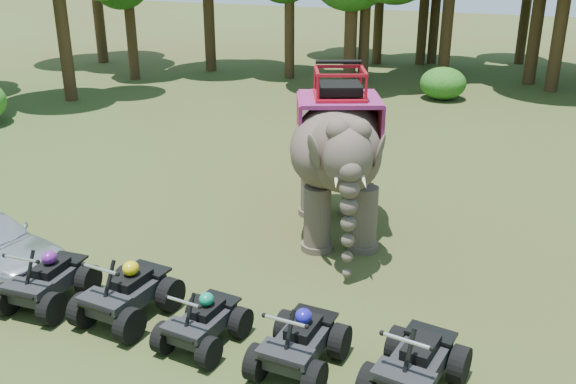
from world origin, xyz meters
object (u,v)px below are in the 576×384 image
atv_0 (46,274)px  atv_4 (417,355)px  elephant (338,152)px  atv_1 (126,286)px  atv_2 (203,315)px  atv_3 (300,335)px

atv_0 → atv_4: (7.27, -0.03, 0.01)m
elephant → atv_0: elephant is taller
elephant → atv_4: bearing=-83.0°
atv_1 → atv_4: 5.51m
atv_4 → elephant: bearing=128.3°
elephant → atv_2: size_ratio=3.07×
atv_1 → atv_3: atv_1 is taller
atv_1 → elephant: bearing=70.0°
atv_0 → atv_1: 1.77m
atv_2 → atv_1: bearing=178.6°
atv_0 → atv_3: (5.34, -0.13, -0.01)m
elephant → atv_2: bearing=-120.4°
atv_0 → atv_3: atv_0 is taller
atv_2 → atv_4: size_ratio=0.88×
atv_3 → atv_1: bearing=179.7°
atv_3 → atv_0: bearing=-177.5°
atv_3 → atv_2: bearing=-176.8°
elephant → atv_4: 6.27m
atv_4 → atv_0: bearing=-171.0°
elephant → atv_1: size_ratio=2.63×
atv_0 → atv_1: (1.76, 0.14, 0.03)m
atv_0 → atv_4: atv_4 is taller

